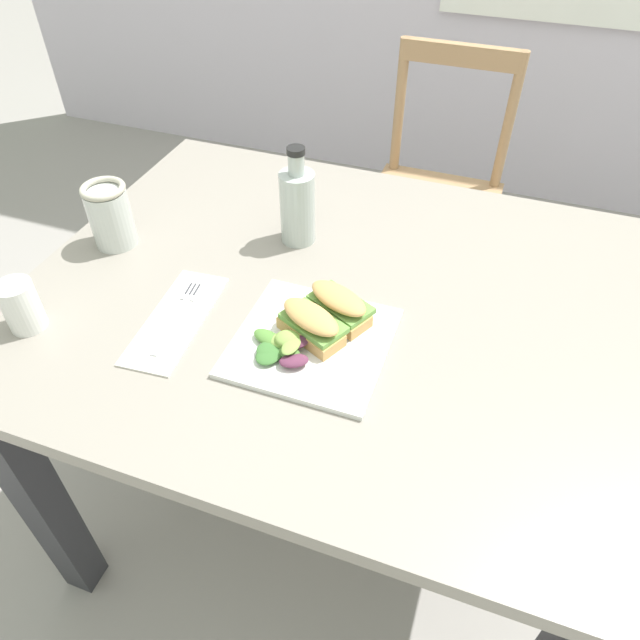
# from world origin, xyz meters

# --- Properties ---
(ground_plane) EXTENTS (9.24, 9.24, 0.00)m
(ground_plane) POSITION_xyz_m (0.00, 0.00, 0.00)
(ground_plane) COLOR gray
(dining_table) EXTENTS (1.13, 0.91, 0.74)m
(dining_table) POSITION_xyz_m (-0.09, -0.01, 0.61)
(dining_table) COLOR gray
(dining_table) RESTS_ON ground
(chair_wooden_far) EXTENTS (0.40, 0.40, 0.87)m
(chair_wooden_far) POSITION_xyz_m (-0.05, 0.87, 0.45)
(chair_wooden_far) COLOR tan
(chair_wooden_far) RESTS_ON ground
(plate_lunch) EXTENTS (0.25, 0.25, 0.01)m
(plate_lunch) POSITION_xyz_m (-0.08, -0.15, 0.74)
(plate_lunch) COLOR white
(plate_lunch) RESTS_ON dining_table
(sandwich_half_front) EXTENTS (0.13, 0.11, 0.06)m
(sandwich_half_front) POSITION_xyz_m (-0.08, -0.14, 0.78)
(sandwich_half_front) COLOR tan
(sandwich_half_front) RESTS_ON plate_lunch
(sandwich_half_back) EXTENTS (0.13, 0.11, 0.06)m
(sandwich_half_back) POSITION_xyz_m (-0.06, -0.08, 0.78)
(sandwich_half_back) COLOR tan
(sandwich_half_back) RESTS_ON plate_lunch
(salad_mixed_greens) EXTENTS (0.12, 0.08, 0.03)m
(salad_mixed_greens) POSITION_xyz_m (-0.11, -0.19, 0.76)
(salad_mixed_greens) COLOR #518438
(salad_mixed_greens) RESTS_ON plate_lunch
(napkin_folded) EXTENTS (0.11, 0.26, 0.00)m
(napkin_folded) POSITION_xyz_m (-0.32, -0.17, 0.74)
(napkin_folded) COLOR silver
(napkin_folded) RESTS_ON dining_table
(fork_on_napkin) EXTENTS (0.04, 0.19, 0.00)m
(fork_on_napkin) POSITION_xyz_m (-0.32, -0.15, 0.75)
(fork_on_napkin) COLOR silver
(fork_on_napkin) RESTS_ON napkin_folded
(bottle_cold_brew) EXTENTS (0.07, 0.07, 0.20)m
(bottle_cold_brew) POSITION_xyz_m (-0.21, 0.13, 0.81)
(bottle_cold_brew) COLOR black
(bottle_cold_brew) RESTS_ON dining_table
(mason_jar_iced_tea) EXTENTS (0.08, 0.08, 0.13)m
(mason_jar_iced_tea) POSITION_xyz_m (-0.55, -0.01, 0.80)
(mason_jar_iced_tea) COLOR gold
(mason_jar_iced_tea) RESTS_ON dining_table
(cup_extra_side) EXTENTS (0.06, 0.06, 0.09)m
(cup_extra_side) POSITION_xyz_m (-0.55, -0.27, 0.78)
(cup_extra_side) COLOR white
(cup_extra_side) RESTS_ON dining_table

